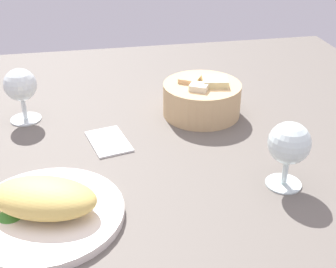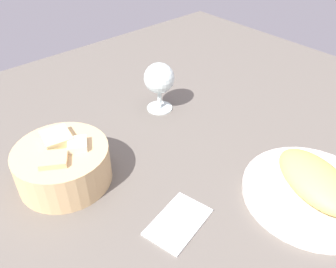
% 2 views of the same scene
% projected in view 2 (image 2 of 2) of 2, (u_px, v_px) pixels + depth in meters
% --- Properties ---
extents(ground_plane, '(1.40, 1.40, 0.02)m').
position_uv_depth(ground_plane, '(206.00, 181.00, 0.66)').
color(ground_plane, '#5E5750').
extents(plate, '(0.24, 0.24, 0.01)m').
position_uv_depth(plate, '(311.00, 193.00, 0.62)').
color(plate, silver).
rests_on(plate, ground_plane).
extents(omelette, '(0.19, 0.15, 0.05)m').
position_uv_depth(omelette, '(316.00, 180.00, 0.60)').
color(omelette, '#D5B55C').
rests_on(omelette, plate).
extents(bread_basket, '(0.17, 0.17, 0.09)m').
position_uv_depth(bread_basket, '(63.00, 164.00, 0.63)').
color(bread_basket, tan).
rests_on(bread_basket, ground_plane).
extents(wine_glass_near, '(0.07, 0.07, 0.12)m').
position_uv_depth(wine_glass_near, '(159.00, 80.00, 0.80)').
color(wine_glass_near, silver).
rests_on(wine_glass_near, ground_plane).
extents(folded_napkin, '(0.09, 0.12, 0.01)m').
position_uv_depth(folded_napkin, '(178.00, 221.00, 0.57)').
color(folded_napkin, silver).
rests_on(folded_napkin, ground_plane).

